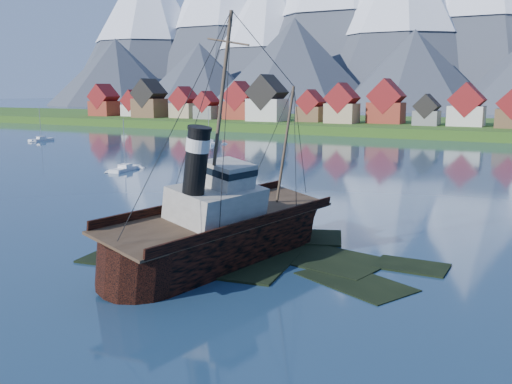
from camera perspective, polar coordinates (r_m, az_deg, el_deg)
The scene contains 9 objects.
ground at distance 51.54m, azimuth -2.63°, elevation -6.59°, with size 1400.00×1400.00×0.00m, color #1C344E.
shoal at distance 52.61m, azimuth 0.25°, elevation -6.62°, with size 31.71×21.24×1.14m.
shore_bank at distance 214.40m, azimuth 21.31°, elevation 5.61°, with size 600.00×80.00×3.20m, color #214614.
seawall at distance 176.83m, azimuth 19.80°, elevation 4.85°, with size 600.00×2.50×2.00m, color #3F3D38.
town at distance 203.21m, azimuth 11.46°, elevation 8.42°, with size 250.96×16.69×17.30m.
tugboat_wreck at distance 51.25m, azimuth -2.74°, elevation -3.44°, with size 6.51×28.03×22.21m.
sailboat_a at distance 108.37m, azimuth -12.94°, elevation 2.22°, with size 3.47×8.41×9.98m.
sailboat_b at distance 177.19m, azimuth -20.68°, elevation 4.88°, with size 2.76×7.64×10.82m.
sailboat_c at distance 157.04m, azimuth -4.72°, elevation 4.89°, with size 7.38×6.18×9.99m.
Camera 1 is at (25.23, -42.38, 14.97)m, focal length 40.00 mm.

